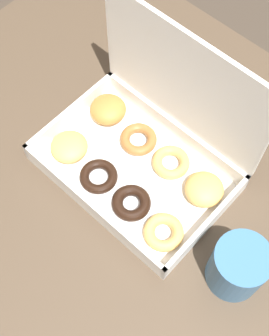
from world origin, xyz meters
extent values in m
plane|color=#42382D|center=(0.00, 0.00, 0.00)|extent=(8.00, 8.00, 0.00)
cube|color=#4C3D2D|center=(0.00, 0.00, 0.73)|extent=(1.17, 0.79, 0.03)
cylinder|color=#4C3D2D|center=(-0.54, 0.35, 0.36)|extent=(0.06, 0.06, 0.71)
cube|color=white|center=(-0.06, -0.03, 0.74)|extent=(0.35, 0.24, 0.01)
cube|color=white|center=(-0.06, -0.14, 0.77)|extent=(0.35, 0.01, 0.04)
cube|color=white|center=(-0.06, 0.09, 0.77)|extent=(0.35, 0.01, 0.04)
cube|color=white|center=(-0.23, -0.03, 0.77)|extent=(0.01, 0.24, 0.04)
cube|color=white|center=(0.11, -0.03, 0.77)|extent=(0.01, 0.24, 0.04)
cube|color=white|center=(-0.06, 0.10, 0.91)|extent=(0.35, 0.01, 0.23)
ellipsoid|color=tan|center=(-0.19, -0.08, 0.76)|extent=(0.07, 0.07, 0.03)
torus|color=black|center=(-0.10, -0.08, 0.76)|extent=(0.07, 0.07, 0.02)
torus|color=black|center=(-0.02, -0.08, 0.76)|extent=(0.07, 0.07, 0.02)
torus|color=tan|center=(0.06, -0.08, 0.76)|extent=(0.07, 0.07, 0.02)
ellipsoid|color=#B77A38|center=(-0.19, 0.03, 0.77)|extent=(0.07, 0.07, 0.04)
torus|color=#9E6633|center=(-0.10, 0.03, 0.76)|extent=(0.07, 0.07, 0.02)
torus|color=tan|center=(-0.02, 0.03, 0.76)|extent=(0.07, 0.07, 0.02)
ellipsoid|color=tan|center=(0.06, 0.03, 0.77)|extent=(0.07, 0.07, 0.04)
cylinder|color=teal|center=(0.19, -0.06, 0.79)|extent=(0.09, 0.09, 0.11)
cylinder|color=black|center=(0.19, -0.06, 0.84)|extent=(0.08, 0.08, 0.01)
camera|label=1|loc=(0.21, -0.32, 1.54)|focal=50.00mm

